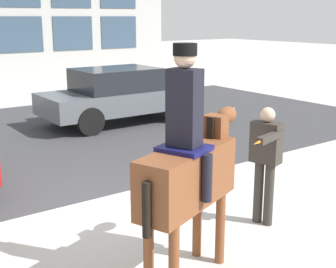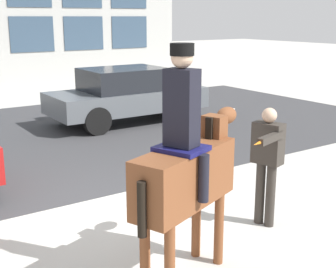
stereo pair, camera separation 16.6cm
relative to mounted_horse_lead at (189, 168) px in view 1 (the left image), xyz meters
name	(u,v)px [view 1 (the left image)]	position (x,y,z in m)	size (l,w,h in m)	color
ground_plane	(99,212)	(0.02, 2.15, -1.27)	(80.00, 80.00, 0.00)	#B2AFA8
road_surface	(2,143)	(0.02, 6.90, -1.27)	(20.18, 8.50, 0.01)	#38383A
mounted_horse_lead	(189,168)	(0.00, 0.00, 0.00)	(1.76, 0.93, 2.57)	brown
pedestrian_bystander	(266,157)	(1.70, 0.47, -0.29)	(0.80, 0.61, 1.65)	#332D28
street_car_far_lane	(119,95)	(3.28, 7.23, -0.49)	(4.22, 1.86, 1.49)	#51565B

